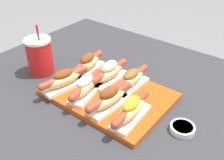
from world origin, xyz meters
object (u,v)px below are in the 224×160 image
object	(u,v)px
hot_dog_4	(88,64)
sauce_bowl	(182,128)
serving_tray	(109,94)
hot_dog_0	(64,79)
hot_dog_5	(109,72)
hot_dog_3	(131,110)
hot_dog_1	(86,86)
hot_dog_2	(109,98)
hot_dog_6	(131,79)
drink_cup	(40,56)

from	to	relation	value
hot_dog_4	sauce_bowl	xyz separation A→B (m)	(0.44, -0.06, -0.04)
sauce_bowl	hot_dog_4	bearing A→B (deg)	172.39
serving_tray	hot_dog_0	xyz separation A→B (m)	(-0.14, -0.08, 0.04)
hot_dog_0	hot_dog_5	world-z (taller)	hot_dog_5
hot_dog_0	sauce_bowl	size ratio (longest dim) A/B	2.66
serving_tray	hot_dog_3	distance (m)	0.16
hot_dog_3	sauce_bowl	xyz separation A→B (m)	(0.14, 0.07, -0.04)
hot_dog_1	hot_dog_2	xyz separation A→B (m)	(0.11, -0.00, 0.00)
serving_tray	hot_dog_4	distance (m)	0.17
hot_dog_3	hot_dog_4	xyz separation A→B (m)	(-0.30, 0.13, -0.00)
hot_dog_3	hot_dog_6	xyz separation A→B (m)	(-0.10, 0.14, -0.00)
hot_dog_3	serving_tray	bearing A→B (deg)	154.67
hot_dog_4	drink_cup	bearing A→B (deg)	-148.40
hot_dog_1	hot_dog_5	world-z (taller)	hot_dog_5
hot_dog_5	sauce_bowl	world-z (taller)	hot_dog_5
hot_dog_6	sauce_bowl	world-z (taller)	hot_dog_6
hot_dog_4	hot_dog_6	distance (m)	0.20
hot_dog_5	hot_dog_6	xyz separation A→B (m)	(0.09, 0.01, -0.00)
hot_dog_4	drink_cup	xyz separation A→B (m)	(-0.16, -0.10, 0.02)
hot_dog_4	serving_tray	bearing A→B (deg)	-21.05
hot_dog_3	hot_dog_0	bearing A→B (deg)	-178.08
drink_cup	serving_tray	bearing A→B (deg)	7.41
hot_dog_2	hot_dog_5	world-z (taller)	hot_dog_5
hot_dog_3	drink_cup	bearing A→B (deg)	176.75
hot_dog_5	hot_dog_2	bearing A→B (deg)	-51.52
hot_dog_2	sauce_bowl	xyz separation A→B (m)	(0.23, 0.06, -0.04)
sauce_bowl	hot_dog_2	bearing A→B (deg)	-164.55
hot_dog_0	drink_cup	distance (m)	0.18
hot_dog_3	hot_dog_5	world-z (taller)	hot_dog_5
hot_dog_5	hot_dog_0	bearing A→B (deg)	-126.21
hot_dog_5	hot_dog_1	bearing A→B (deg)	-94.92
hot_dog_4	hot_dog_5	bearing A→B (deg)	0.65
hot_dog_1	hot_dog_2	distance (m)	0.11
sauce_bowl	hot_dog_3	bearing A→B (deg)	-154.83
hot_dog_4	hot_dog_3	bearing A→B (deg)	-23.14
hot_dog_0	hot_dog_4	bearing A→B (deg)	93.83
hot_dog_1	hot_dog_3	distance (m)	0.20
sauce_bowl	drink_cup	xyz separation A→B (m)	(-0.60, -0.04, 0.06)
hot_dog_0	hot_dog_2	distance (m)	0.20
sauce_bowl	drink_cup	bearing A→B (deg)	-176.05
drink_cup	hot_dog_3	bearing A→B (deg)	-3.25
hot_dog_6	hot_dog_2	bearing A→B (deg)	-85.87
sauce_bowl	hot_dog_0	bearing A→B (deg)	-169.82
hot_dog_3	hot_dog_6	world-z (taller)	hot_dog_3
hot_dog_2	hot_dog_3	distance (m)	0.09
sauce_bowl	serving_tray	bearing A→B (deg)	-179.92
hot_dog_2	hot_dog_3	world-z (taller)	hot_dog_3
hot_dog_5	sauce_bowl	bearing A→B (deg)	-10.30
hot_dog_4	sauce_bowl	world-z (taller)	hot_dog_4
hot_dog_1	hot_dog_2	world-z (taller)	hot_dog_2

